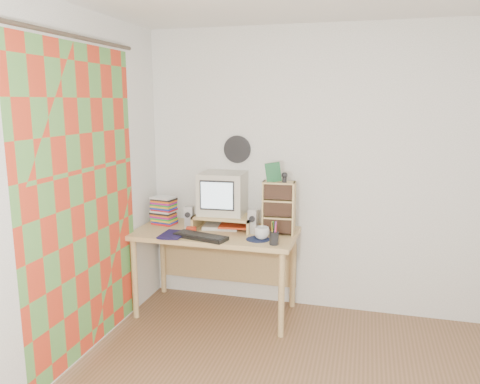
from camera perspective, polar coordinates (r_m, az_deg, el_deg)
The scene contains 20 objects.
back_wall at distance 4.15m, azimuth 12.22°, elevation 2.31°, with size 3.50×3.50×0.00m, color white.
left_wall at distance 3.11m, azimuth -24.09°, elevation -1.25°, with size 3.50×3.50×0.00m, color white.
curtain at distance 3.49m, azimuth -18.50°, elevation -1.31°, with size 2.20×2.20×0.00m, color red.
wall_disc at distance 4.25m, azimuth -0.35°, elevation 5.22°, with size 0.25×0.25×0.02m, color black.
desk at distance 4.18m, azimuth -2.73°, elevation -6.33°, with size 1.40×0.70×0.75m.
monitor_riser at distance 4.13m, azimuth -1.94°, elevation -3.21°, with size 0.52×0.30×0.12m.
crt_monitor at distance 4.14m, azimuth -2.21°, elevation -0.20°, with size 0.39×0.39×0.37m, color beige.
speaker_left at distance 4.19m, azimuth -6.20°, elevation -3.05°, with size 0.07×0.07×0.19m, color #B4B4B9.
speaker_right at distance 3.99m, azimuth 1.63°, elevation -3.59°, with size 0.08×0.08×0.21m, color #B4B4B9.
keyboard at distance 3.87m, azimuth -4.82°, elevation -5.44°, with size 0.46×0.15×0.03m, color black.
dvd_stack at distance 4.33m, azimuth -9.31°, elevation -2.01°, with size 0.20×0.14×0.29m, color brown, non-canonical shape.
cd_rack at distance 3.96m, azimuth 4.73°, elevation -1.93°, with size 0.27×0.14×0.45m, color tan.
mug at distance 3.84m, azimuth 2.66°, elevation -5.01°, with size 0.13×0.13×0.10m, color silver.
diary at distance 4.00m, azimuth -9.44°, elevation -4.90°, with size 0.23×0.17×0.05m, color #14103B.
mousepad at distance 3.83m, azimuth 2.21°, elevation -5.78°, with size 0.20×0.20×0.00m, color #0F1A33.
pen_cup at distance 3.69m, azimuth 4.17°, elevation -5.33°, with size 0.07×0.07×0.15m, color black, non-canonical shape.
papers at distance 4.16m, azimuth -1.61°, elevation -4.16°, with size 0.31×0.23×0.04m, color beige, non-canonical shape.
red_box at distance 4.06m, azimuth -5.96°, elevation -4.57°, with size 0.09×0.05×0.04m, color red.
game_box at distance 3.90m, azimuth 4.07°, elevation 2.42°, with size 0.12×0.03×0.16m, color #17512A.
webcam at distance 3.87m, azimuth 5.45°, elevation 1.79°, with size 0.05×0.05×0.09m, color black, non-canonical shape.
Camera 1 is at (0.20, -2.35, 1.86)m, focal length 35.00 mm.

